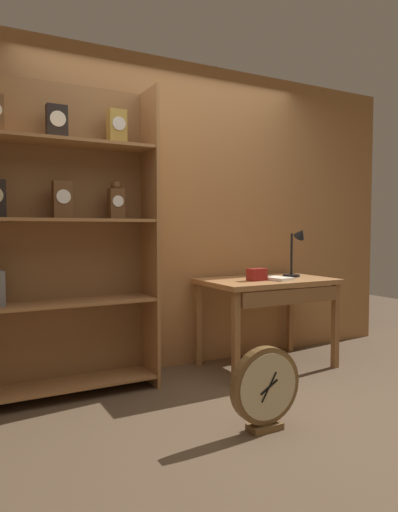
# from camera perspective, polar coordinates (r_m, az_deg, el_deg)

# --- Properties ---
(ground_plane) EXTENTS (10.00, 10.00, 0.00)m
(ground_plane) POSITION_cam_1_polar(r_m,az_deg,el_deg) (3.06, 7.41, -19.42)
(ground_plane) COLOR brown
(back_wood_panel) EXTENTS (4.80, 0.05, 2.60)m
(back_wood_panel) POSITION_cam_1_polar(r_m,az_deg,el_deg) (3.96, -3.61, 5.03)
(back_wood_panel) COLOR #9E6B3D
(back_wood_panel) RESTS_ON ground
(bookshelf) EXTENTS (1.34, 0.33, 2.22)m
(bookshelf) POSITION_cam_1_polar(r_m,az_deg,el_deg) (3.37, -17.07, 2.13)
(bookshelf) COLOR #9E6B3D
(bookshelf) RESTS_ON ground
(workbench) EXTENTS (1.11, 0.70, 0.76)m
(workbench) POSITION_cam_1_polar(r_m,az_deg,el_deg) (3.99, 8.55, -4.16)
(workbench) COLOR #9E6B3D
(workbench) RESTS_ON ground
(desk_lamp) EXTENTS (0.19, 0.19, 0.45)m
(desk_lamp) POSITION_cam_1_polar(r_m,az_deg,el_deg) (4.19, 11.92, 0.78)
(desk_lamp) COLOR black
(desk_lamp) RESTS_ON workbench
(toolbox_small) EXTENTS (0.15, 0.10, 0.10)m
(toolbox_small) POSITION_cam_1_polar(r_m,az_deg,el_deg) (3.84, 7.13, -2.28)
(toolbox_small) COLOR maroon
(toolbox_small) RESTS_ON workbench
(open_repair_manual) EXTENTS (0.20, 0.25, 0.02)m
(open_repair_manual) POSITION_cam_1_polar(r_m,az_deg,el_deg) (3.91, 9.69, -2.76)
(open_repair_manual) COLOR silver
(open_repair_manual) RESTS_ON workbench
(round_clock_large) EXTENTS (0.46, 0.11, 0.50)m
(round_clock_large) POSITION_cam_1_polar(r_m,az_deg,el_deg) (2.84, 8.15, -15.76)
(round_clock_large) COLOR brown
(round_clock_large) RESTS_ON ground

